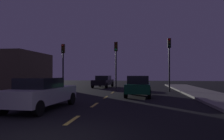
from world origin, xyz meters
The scene contains 12 objects.
ground_plane centered at (0.00, 7.00, 0.00)m, with size 80.00×80.00×0.00m, color black.
lane_stripe_second centered at (0.00, 2.60, 0.00)m, with size 0.16×1.60×0.01m, color #EACC4C.
lane_stripe_third centered at (0.00, 6.40, 0.00)m, with size 0.16×1.60×0.01m, color #EACC4C.
lane_stripe_fourth centered at (0.00, 10.20, 0.00)m, with size 0.16×1.60×0.01m, color #EACC4C.
lane_stripe_fifth centered at (0.00, 14.00, 0.00)m, with size 0.16×1.60×0.01m, color #EACC4C.
traffic_signal_left centered at (-5.27, 15.80, 3.29)m, with size 0.32×0.38×4.67m.
traffic_signal_center centered at (0.10, 15.80, 3.36)m, with size 0.32×0.38×4.78m.
traffic_signal_right centered at (5.17, 15.80, 3.52)m, with size 0.32×0.38×5.04m.
car_stopped_ahead centered at (2.31, 11.10, 0.77)m, with size 1.95×4.01×1.53m.
car_adjacent_lane centered at (-2.22, 4.78, 0.77)m, with size 2.09×4.62×1.49m.
car_oncoming_far centered at (-2.09, 21.10, 0.74)m, with size 2.17×4.56×1.44m.
storefront_left centered at (-10.65, 16.10, 1.95)m, with size 5.31×7.10×3.90m, color brown.
Camera 1 is at (2.44, -4.95, 1.69)m, focal length 34.40 mm.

